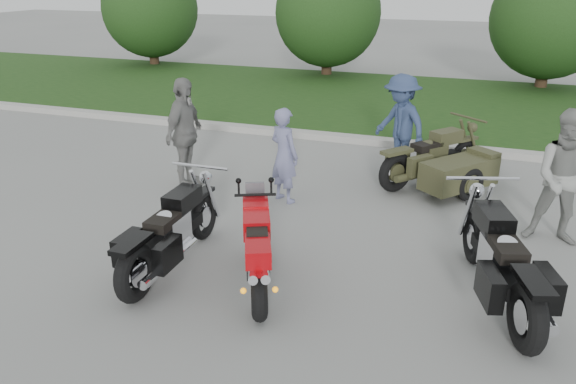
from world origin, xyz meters
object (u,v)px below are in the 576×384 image
(cruiser_left, at_px, (169,236))
(person_stripe, at_px, (284,155))
(person_grey, at_px, (567,179))
(sportbike_red, at_px, (257,249))
(cruiser_right, at_px, (502,265))
(person_denim, at_px, (400,124))
(person_back, at_px, (185,134))
(cruiser_sidecar, at_px, (446,167))

(cruiser_left, height_order, person_stripe, person_stripe)
(person_stripe, relative_size, person_grey, 0.83)
(cruiser_left, distance_m, person_grey, 5.34)
(cruiser_left, relative_size, person_grey, 1.27)
(sportbike_red, xyz_separation_m, person_stripe, (-0.65, 2.71, 0.25))
(cruiser_right, distance_m, person_stripe, 3.98)
(cruiser_right, xyz_separation_m, person_denim, (-1.83, 4.26, 0.41))
(cruiser_left, bearing_deg, person_denim, 65.75)
(person_stripe, bearing_deg, person_denim, -97.60)
(person_back, bearing_deg, person_denim, -59.82)
(sportbike_red, distance_m, person_stripe, 2.80)
(sportbike_red, relative_size, cruiser_left, 0.75)
(sportbike_red, height_order, cruiser_left, cruiser_left)
(person_back, bearing_deg, cruiser_left, -156.42)
(cruiser_right, bearing_deg, cruiser_sidecar, 86.65)
(person_denim, distance_m, person_back, 3.94)
(cruiser_left, bearing_deg, person_stripe, 77.23)
(cruiser_left, height_order, cruiser_sidecar, cruiser_left)
(sportbike_red, bearing_deg, cruiser_left, 153.51)
(person_back, bearing_deg, cruiser_sidecar, -74.91)
(person_grey, distance_m, person_denim, 3.46)
(sportbike_red, height_order, cruiser_right, cruiser_right)
(cruiser_sidecar, height_order, person_denim, person_denim)
(person_denim, bearing_deg, person_back, -111.19)
(cruiser_left, relative_size, person_denim, 1.31)
(person_grey, relative_size, person_back, 0.99)
(sportbike_red, bearing_deg, person_grey, 12.34)
(person_denim, bearing_deg, cruiser_right, -29.45)
(cruiser_sidecar, bearing_deg, person_grey, -3.46)
(sportbike_red, height_order, cruiser_sidecar, cruiser_sidecar)
(cruiser_right, height_order, cruiser_sidecar, cruiser_right)
(sportbike_red, distance_m, cruiser_right, 2.77)
(cruiser_left, bearing_deg, cruiser_sidecar, 52.22)
(person_stripe, bearing_deg, cruiser_left, 105.84)
(cruiser_sidecar, relative_size, person_denim, 1.20)
(cruiser_sidecar, distance_m, person_stripe, 2.81)
(sportbike_red, height_order, person_back, person_back)
(cruiser_left, relative_size, cruiser_sidecar, 1.09)
(person_stripe, bearing_deg, sportbike_red, 131.38)
(cruiser_left, distance_m, cruiser_right, 3.96)
(cruiser_left, height_order, person_grey, person_grey)
(cruiser_right, relative_size, person_denim, 1.37)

